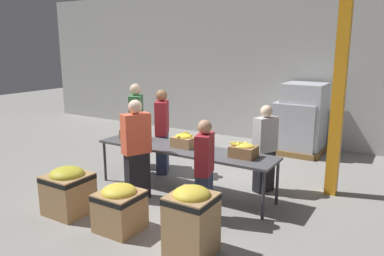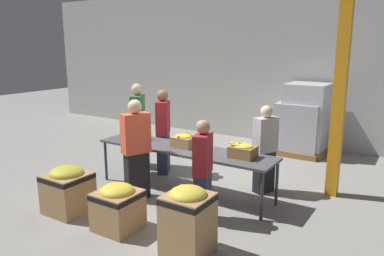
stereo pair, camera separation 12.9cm
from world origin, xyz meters
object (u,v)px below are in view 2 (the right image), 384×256
volunteer_1 (136,150)px  support_pillar (341,79)px  banana_box_0 (134,133)px  banana_box_1 (184,140)px  banana_box_2 (243,150)px  volunteer_2 (203,171)px  pallet_stack_1 (300,128)px  pallet_stack_0 (306,119)px  volunteer_4 (265,150)px  donation_bin_0 (68,188)px  volunteer_3 (138,126)px  donation_bin_2 (188,218)px  volunteer_0 (163,132)px  sorting_table (184,151)px  donation_bin_1 (118,205)px

volunteer_1 → support_pillar: bearing=-30.2°
banana_box_0 → banana_box_1: same height
banana_box_2 → volunteer_2: 0.87m
support_pillar → pallet_stack_1: 2.92m
volunteer_1 → pallet_stack_0: 4.50m
banana_box_1 → banana_box_2: 1.12m
volunteer_4 → donation_bin_0: volunteer_4 is taller
support_pillar → volunteer_3: bearing=-171.4°
volunteer_2 → banana_box_1: bearing=31.2°
banana_box_1 → donation_bin_2: size_ratio=0.44×
volunteer_0 → volunteer_2: (1.75, -1.38, -0.09)m
volunteer_1 → donation_bin_0: 1.21m
volunteer_3 → pallet_stack_0: (2.68, 2.88, -0.06)m
sorting_table → support_pillar: 2.85m
banana_box_2 → support_pillar: 1.98m
banana_box_2 → volunteer_2: size_ratio=0.28×
banana_box_2 → donation_bin_2: 1.76m
banana_box_1 → pallet_stack_1: pallet_stack_1 is taller
sorting_table → donation_bin_1: sorting_table is taller
sorting_table → volunteer_4: bearing=32.4°
volunteer_3 → volunteer_2: bearing=28.8°
volunteer_0 → volunteer_1: (0.41, -1.29, -0.00)m
banana_box_0 → volunteer_1: bearing=-47.1°
banana_box_1 → pallet_stack_1: (1.02, 3.43, -0.31)m
volunteer_2 → donation_bin_1: volunteer_2 is taller
banana_box_2 → volunteer_3: 2.75m
banana_box_0 → volunteer_4: 2.43m
support_pillar → pallet_stack_0: 2.82m
pallet_stack_0 → sorting_table: bearing=-107.0°
volunteer_2 → volunteer_3: (-2.43, 1.43, 0.13)m
banana_box_0 → volunteer_3: (-0.48, 0.67, -0.03)m
pallet_stack_1 → volunteer_2: bearing=-92.0°
volunteer_4 → pallet_stack_0: bearing=-152.3°
volunteer_0 → volunteer_2: bearing=23.7°
pallet_stack_1 → pallet_stack_0: bearing=28.2°
sorting_table → volunteer_0: (-0.91, 0.63, 0.09)m
volunteer_4 → support_pillar: 1.70m
sorting_table → donation_bin_2: size_ratio=3.75×
volunteer_2 → volunteer_1: bearing=70.3°
banana_box_0 → donation_bin_0: size_ratio=0.63×
sorting_table → banana_box_1: 0.19m
volunteer_2 → support_pillar: bearing=-50.5°
banana_box_2 → volunteer_0: bearing=164.1°
volunteer_0 → pallet_stack_0: bearing=117.7°
banana_box_2 → volunteer_2: (-0.25, -0.81, -0.16)m
pallet_stack_1 → donation_bin_0: bearing=-111.6°
donation_bin_2 → sorting_table: bearing=125.2°
volunteer_4 → banana_box_2: bearing=17.2°
donation_bin_2 → donation_bin_1: bearing=180.0°
support_pillar → pallet_stack_0: (-1.14, 2.30, -1.18)m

